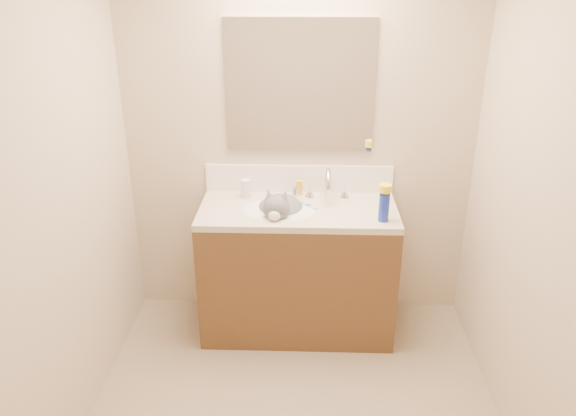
# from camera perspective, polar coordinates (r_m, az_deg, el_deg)

# --- Properties ---
(room_shell) EXTENTS (2.24, 2.54, 2.52)m
(room_shell) POSITION_cam_1_polar(r_m,az_deg,el_deg) (2.26, 0.71, 4.56)
(room_shell) COLOR #BDAA8C
(room_shell) RESTS_ON ground
(vanity_cabinet) EXTENTS (1.20, 0.55, 0.82)m
(vanity_cabinet) POSITION_cam_1_polar(r_m,az_deg,el_deg) (3.61, 0.99, -6.53)
(vanity_cabinet) COLOR #53361C
(vanity_cabinet) RESTS_ON ground
(counter_slab) EXTENTS (1.20, 0.55, 0.04)m
(counter_slab) POSITION_cam_1_polar(r_m,az_deg,el_deg) (3.41, 1.04, -0.29)
(counter_slab) COLOR beige
(counter_slab) RESTS_ON vanity_cabinet
(basin) EXTENTS (0.45, 0.36, 0.14)m
(basin) POSITION_cam_1_polar(r_m,az_deg,el_deg) (3.41, -1.00, -1.23)
(basin) COLOR white
(basin) RESTS_ON vanity_cabinet
(faucet) EXTENTS (0.28, 0.20, 0.21)m
(faucet) POSITION_cam_1_polar(r_m,az_deg,el_deg) (3.50, 4.04, 2.17)
(faucet) COLOR silver
(faucet) RESTS_ON counter_slab
(cat) EXTENTS (0.34, 0.43, 0.33)m
(cat) POSITION_cam_1_polar(r_m,az_deg,el_deg) (3.41, -0.81, -0.43)
(cat) COLOR #575457
(cat) RESTS_ON basin
(backsplash) EXTENTS (1.20, 0.02, 0.18)m
(backsplash) POSITION_cam_1_polar(r_m,az_deg,el_deg) (3.61, 1.12, 3.01)
(backsplash) COLOR white
(backsplash) RESTS_ON counter_slab
(mirror) EXTENTS (0.90, 0.02, 0.80)m
(mirror) POSITION_cam_1_polar(r_m,az_deg,el_deg) (3.45, 1.20, 12.22)
(mirror) COLOR white
(mirror) RESTS_ON room_shell
(pill_bottle) EXTENTS (0.08, 0.08, 0.12)m
(pill_bottle) POSITION_cam_1_polar(r_m,az_deg,el_deg) (3.55, -4.28, 2.00)
(pill_bottle) COLOR silver
(pill_bottle) RESTS_ON counter_slab
(pill_label) EXTENTS (0.07, 0.07, 0.04)m
(pill_label) POSITION_cam_1_polar(r_m,az_deg,el_deg) (3.55, -4.27, 1.79)
(pill_label) COLOR orange
(pill_label) RESTS_ON pill_bottle
(silver_jar) EXTENTS (0.06, 0.06, 0.06)m
(silver_jar) POSITION_cam_1_polar(r_m,az_deg,el_deg) (3.57, 0.83, 1.70)
(silver_jar) COLOR #B7B7BC
(silver_jar) RESTS_ON counter_slab
(amber_bottle) EXTENTS (0.05, 0.05, 0.10)m
(amber_bottle) POSITION_cam_1_polar(r_m,az_deg,el_deg) (3.57, 1.15, 2.06)
(amber_bottle) COLOR gold
(amber_bottle) RESTS_ON counter_slab
(toothbrush) EXTENTS (0.10, 0.11, 0.01)m
(toothbrush) POSITION_cam_1_polar(r_m,az_deg,el_deg) (3.43, 2.13, 0.27)
(toothbrush) COLOR silver
(toothbrush) RESTS_ON counter_slab
(toothbrush_head) EXTENTS (0.03, 0.03, 0.02)m
(toothbrush_head) POSITION_cam_1_polar(r_m,az_deg,el_deg) (3.43, 2.13, 0.32)
(toothbrush_head) COLOR #5DA5C6
(toothbrush_head) RESTS_ON counter_slab
(spray_can) EXTENTS (0.07, 0.07, 0.16)m
(spray_can) POSITION_cam_1_polar(r_m,az_deg,el_deg) (3.25, 9.72, 0.05)
(spray_can) COLOR #182DAD
(spray_can) RESTS_ON counter_slab
(spray_cap) EXTENTS (0.08, 0.08, 0.04)m
(spray_cap) POSITION_cam_1_polar(r_m,az_deg,el_deg) (3.20, 9.86, 2.00)
(spray_cap) COLOR yellow
(spray_cap) RESTS_ON spray_can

